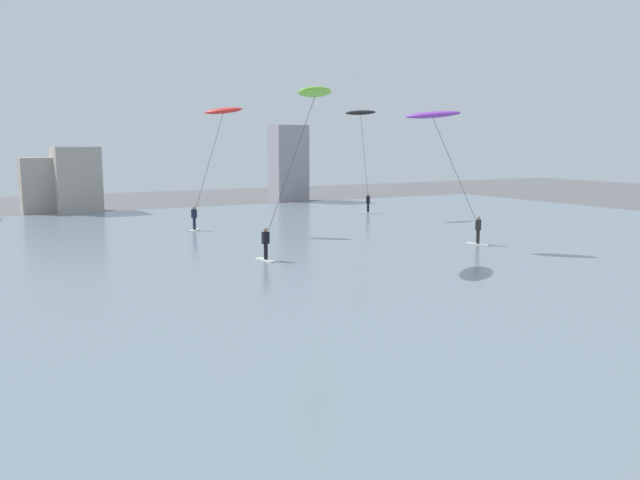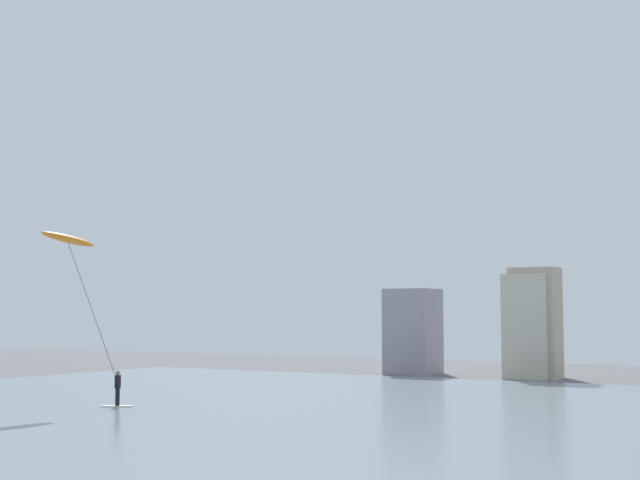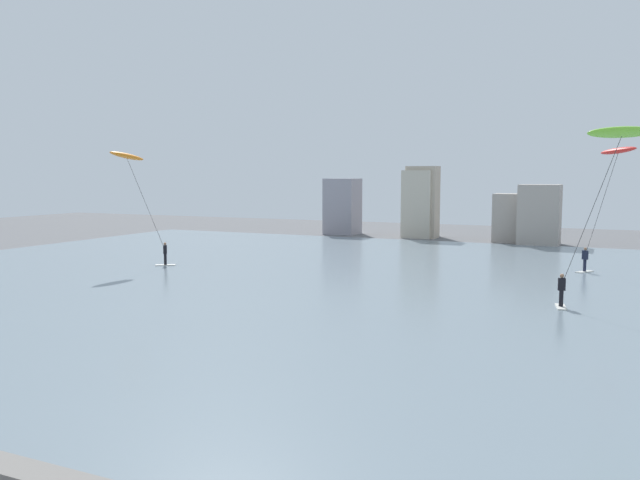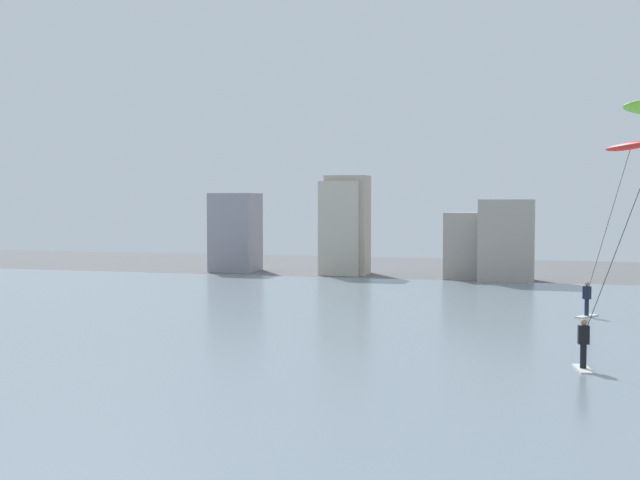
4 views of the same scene
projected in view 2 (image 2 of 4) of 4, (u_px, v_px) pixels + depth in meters
name	position (u px, v px, depth m)	size (l,w,h in m)	color
water_bay	(637.00, 450.00, 28.45)	(84.00, 52.00, 0.10)	slate
kitesurfer_orange	(74.00, 257.00, 41.90)	(3.65, 3.13, 8.15)	silver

